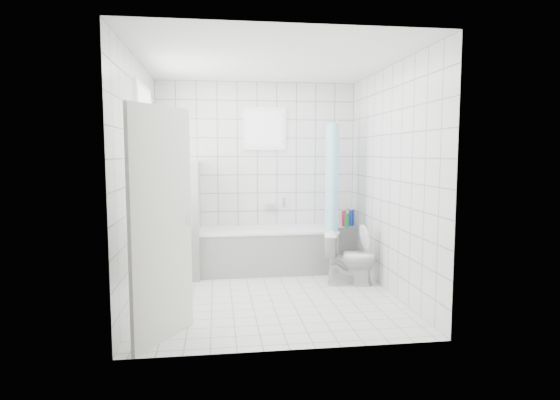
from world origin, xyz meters
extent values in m
plane|color=white|center=(0.00, 0.00, 0.00)|extent=(3.00, 3.00, 0.00)
plane|color=white|center=(0.00, 0.00, 2.60)|extent=(3.00, 3.00, 0.00)
cube|color=white|center=(0.00, 1.50, 1.30)|extent=(2.80, 0.02, 2.60)
cube|color=white|center=(0.00, -1.50, 1.30)|extent=(2.80, 0.02, 2.60)
cube|color=white|center=(-1.40, 0.00, 1.30)|extent=(0.02, 3.00, 2.60)
cube|color=white|center=(1.40, 0.00, 1.30)|extent=(0.02, 3.00, 2.60)
cube|color=white|center=(-1.35, 0.30, 1.60)|extent=(0.01, 0.90, 1.40)
cube|color=white|center=(0.10, 1.46, 1.95)|extent=(0.50, 0.01, 0.50)
cube|color=white|center=(-1.31, 0.30, 0.86)|extent=(0.18, 1.02, 0.08)
cube|color=silver|center=(-1.04, -1.14, 1.00)|extent=(0.45, 0.70, 2.00)
cube|color=white|center=(0.10, 1.12, 0.28)|extent=(1.80, 0.75, 0.55)
cube|color=white|center=(0.10, 1.12, 0.57)|extent=(1.82, 0.77, 0.03)
cube|color=white|center=(-0.88, 1.07, 0.75)|extent=(0.15, 0.85, 1.50)
cube|color=white|center=(1.29, 1.38, 0.28)|extent=(0.40, 0.24, 0.55)
imported|color=white|center=(1.03, 0.32, 0.32)|extent=(0.69, 0.49, 0.64)
cylinder|color=silver|center=(0.95, 1.10, 2.00)|extent=(0.02, 0.80, 0.02)
cube|color=silver|center=(0.20, 1.46, 0.85)|extent=(0.18, 0.06, 0.06)
imported|color=#D068A8|center=(-1.30, 0.57, 0.99)|extent=(0.09, 0.09, 0.18)
imported|color=silver|center=(-1.30, 0.41, 1.04)|extent=(0.14, 0.14, 0.28)
imported|color=#35B5EF|center=(-1.30, 0.10, 1.00)|extent=(0.13, 0.13, 0.20)
imported|color=white|center=(-1.30, 0.31, 0.98)|extent=(0.18, 0.18, 0.17)
cylinder|color=green|center=(1.27, 1.30, 0.65)|extent=(0.06, 0.06, 0.20)
cylinder|color=#BA1534|center=(1.25, 1.40, 0.66)|extent=(0.06, 0.06, 0.23)
cylinder|color=#1831C1|center=(1.36, 1.41, 0.67)|extent=(0.06, 0.06, 0.23)
camera|label=1|loc=(-0.58, -5.14, 1.61)|focal=30.00mm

